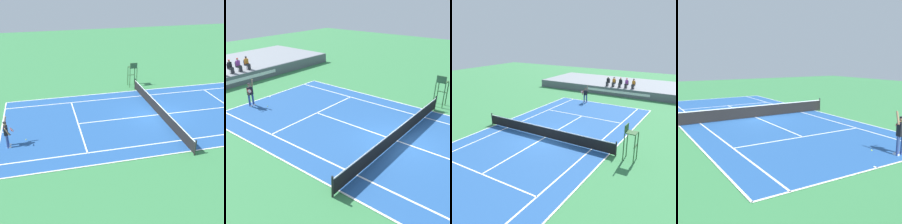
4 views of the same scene
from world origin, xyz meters
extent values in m
plane|color=#387F47|center=(0.00, 0.00, 0.00)|extent=(80.00, 80.00, 0.00)
cube|color=#235193|center=(0.00, 0.00, 0.01)|extent=(10.98, 23.78, 0.02)
cube|color=white|center=(0.00, 11.89, 0.02)|extent=(10.98, 0.10, 0.01)
cube|color=white|center=(-5.49, 0.00, 0.02)|extent=(0.10, 23.78, 0.01)
cube|color=white|center=(5.49, 0.00, 0.02)|extent=(0.10, 23.78, 0.01)
cube|color=white|center=(-4.11, 0.00, 0.02)|extent=(0.10, 23.78, 0.01)
cube|color=white|center=(4.11, 0.00, 0.02)|extent=(0.10, 23.78, 0.01)
cube|color=white|center=(0.00, 6.40, 0.02)|extent=(8.22, 0.10, 0.01)
cube|color=white|center=(0.00, 0.00, 0.02)|extent=(0.10, 12.80, 0.01)
cube|color=white|center=(0.00, 11.79, 0.02)|extent=(0.10, 0.20, 0.01)
cylinder|color=black|center=(-5.94, 0.00, 0.54)|extent=(0.10, 0.10, 1.07)
cylinder|color=black|center=(5.94, 0.00, 0.54)|extent=(0.10, 0.10, 1.07)
cube|color=black|center=(0.00, 0.00, 0.48)|extent=(11.78, 0.02, 0.84)
cube|color=white|center=(0.00, 0.00, 0.90)|extent=(11.78, 0.03, 0.06)
cylinder|color=navy|center=(-1.95, 11.27, 0.46)|extent=(0.15, 0.15, 0.92)
cylinder|color=navy|center=(-2.27, 11.26, 0.46)|extent=(0.15, 0.15, 0.92)
cube|color=white|center=(-1.95, 11.21, 0.05)|extent=(0.13, 0.28, 0.10)
cube|color=white|center=(-2.27, 11.20, 0.05)|extent=(0.13, 0.28, 0.10)
cube|color=black|center=(-2.11, 11.27, 1.22)|extent=(0.41, 0.25, 0.60)
sphere|color=#A37556|center=(-2.11, 11.27, 1.69)|extent=(0.22, 0.22, 0.22)
cylinder|color=black|center=(-2.11, 11.27, 1.78)|extent=(0.21, 0.21, 0.06)
cylinder|color=#A37556|center=(-1.85, 11.25, 1.78)|extent=(0.10, 0.22, 0.61)
cylinder|color=#A37556|center=(-2.37, 11.16, 1.24)|extent=(0.10, 0.33, 0.56)
cylinder|color=black|center=(-2.40, 11.04, 1.11)|extent=(0.04, 0.19, 0.25)
torus|color=red|center=(-2.40, 10.86, 1.37)|extent=(0.31, 0.20, 0.26)
cylinder|color=silver|center=(-2.40, 10.86, 1.37)|extent=(0.27, 0.17, 0.22)
sphere|color=#D1E533|center=(-1.49, 10.16, 0.03)|extent=(0.07, 0.07, 0.07)
cylinder|color=#2D562D|center=(7.25, 0.35, 0.95)|extent=(0.07, 0.07, 1.90)
cylinder|color=#2D562D|center=(7.25, -0.35, 0.95)|extent=(0.07, 0.07, 1.90)
cylinder|color=#2D562D|center=(6.55, 0.35, 0.95)|extent=(0.07, 0.07, 1.90)
cylinder|color=#2D562D|center=(6.55, -0.35, 0.95)|extent=(0.07, 0.07, 1.90)
cube|color=#2D562D|center=(6.90, 0.00, 1.93)|extent=(0.70, 0.70, 0.06)
cube|color=#2D562D|center=(6.55, 0.00, 2.20)|extent=(0.06, 0.70, 0.48)
cube|color=#2D562D|center=(7.22, 0.00, 1.04)|extent=(0.10, 0.70, 0.04)
camera|label=1|loc=(-19.86, 8.76, 10.31)|focal=47.92mm
camera|label=2|loc=(-12.67, -5.67, 7.91)|focal=42.45mm
camera|label=3|loc=(10.95, -14.84, 7.99)|focal=39.82mm
camera|label=4|loc=(8.70, 19.53, 4.36)|focal=46.23mm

